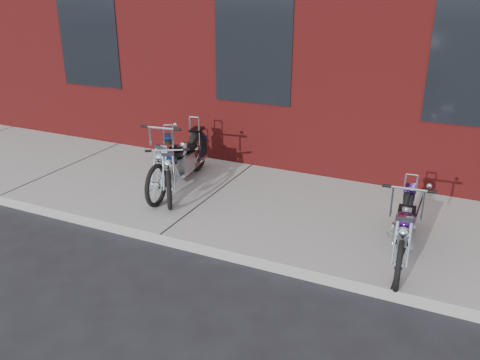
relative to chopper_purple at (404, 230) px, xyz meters
The scene contains 5 objects.
ground 3.13m from the chopper_purple, 165.19° to the right, with size 120.00×120.00×0.00m, color #28282F.
sidewalk 3.10m from the chopper_purple, 166.57° to the left, with size 22.00×3.00×0.15m, color #A3A09B.
chopper_purple is the anchor object (origin of this frame).
chopper_blue 3.77m from the chopper_purple, behind, with size 1.19×1.80×0.90m.
chopper_third 3.73m from the chopper_purple, 167.35° to the left, with size 0.57×2.27×1.15m.
Camera 1 is at (3.51, -4.96, 3.31)m, focal length 38.00 mm.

